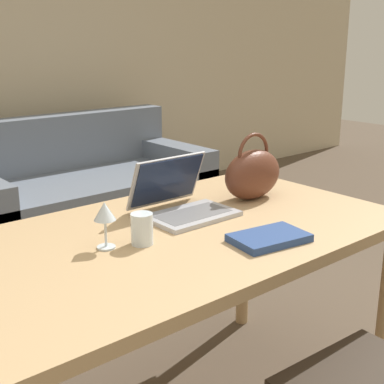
{
  "coord_description": "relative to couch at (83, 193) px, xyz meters",
  "views": [
    {
      "loc": [
        -0.95,
        -0.7,
        1.37
      ],
      "look_at": [
        0.14,
        0.58,
        0.88
      ],
      "focal_mm": 50.0,
      "sensor_mm": 36.0,
      "label": 1
    }
  ],
  "objects": [
    {
      "name": "book",
      "position": [
        -0.61,
        -2.31,
        0.49
      ],
      "size": [
        0.25,
        0.18,
        0.02
      ],
      "rotation": [
        0.0,
        0.0,
        -0.16
      ],
      "color": "navy",
      "rests_on": "dining_table"
    },
    {
      "name": "laptop",
      "position": [
        -0.65,
        -1.92,
        0.53
      ],
      "size": [
        0.31,
        0.29,
        0.2
      ],
      "color": "#ADADB2",
      "rests_on": "dining_table"
    },
    {
      "name": "drinking_glass",
      "position": [
        -0.92,
        -2.08,
        0.53
      ],
      "size": [
        0.07,
        0.07,
        0.1
      ],
      "color": "silver",
      "rests_on": "dining_table"
    },
    {
      "name": "couch",
      "position": [
        0.0,
        0.0,
        0.0
      ],
      "size": [
        1.75,
        0.91,
        0.82
      ],
      "color": "slate",
      "rests_on": "ground_plane"
    },
    {
      "name": "handbag",
      "position": [
        -0.32,
        -1.96,
        0.58
      ],
      "size": [
        0.27,
        0.13,
        0.26
      ],
      "color": "#592D1E",
      "rests_on": "dining_table"
    },
    {
      "name": "wine_glass",
      "position": [
        -1.03,
        -2.03,
        0.59
      ],
      "size": [
        0.07,
        0.07,
        0.14
      ],
      "color": "silver",
      "rests_on": "dining_table"
    },
    {
      "name": "dining_table",
      "position": [
        -0.76,
        -2.05,
        0.4
      ],
      "size": [
        1.52,
        0.87,
        0.76
      ],
      "color": "tan",
      "rests_on": "ground_plane"
    }
  ]
}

